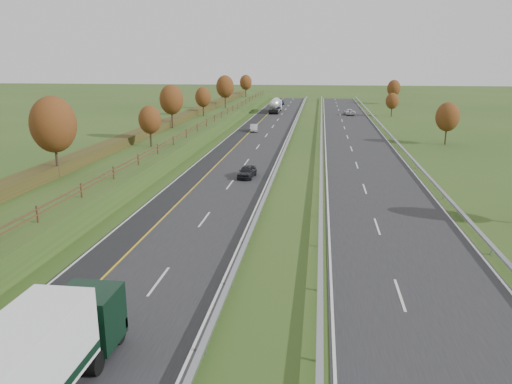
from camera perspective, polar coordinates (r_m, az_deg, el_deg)
ground at (r=71.58m, az=5.21°, el=4.49°), size 400.00×400.00×0.00m
near_carriageway at (r=77.17m, az=-0.61°, el=5.32°), size 10.50×200.00×0.04m
far_carriageway at (r=76.69m, az=11.74°, el=4.95°), size 10.50×200.00×0.04m
hard_shoulder at (r=77.77m, az=-3.36°, el=5.37°), size 3.00×200.00×0.04m
lane_markings at (r=76.44m, az=4.15°, el=5.21°), size 26.75×200.00×0.01m
embankment_left at (r=79.83m, az=-9.95°, el=6.13°), size 12.00×200.00×2.00m
hedge_left at (r=80.23m, az=-11.38°, el=7.22°), size 2.20×180.00×1.10m
fence_left at (r=77.99m, az=-6.91°, el=7.33°), size 0.12×189.06×1.20m
median_barrier_near at (r=76.51m, az=3.64°, el=5.66°), size 0.32×200.00×0.71m
median_barrier_far at (r=76.36m, az=7.48°, el=5.54°), size 0.32×200.00×0.71m
outer_barrier_far at (r=77.27m, az=16.07°, el=5.20°), size 0.32×200.00×0.71m
trees_left at (r=75.91m, az=-10.62°, el=9.74°), size 6.64×164.30×7.66m
trees_far at (r=106.71m, az=17.96°, el=9.55°), size 8.45×118.60×7.12m
road_tanker at (r=127.60m, az=2.23°, el=9.92°), size 2.40×11.22×3.46m
car_dark_near at (r=55.84m, az=-1.03°, el=2.36°), size 1.98×4.14×1.36m
car_silver_mid at (r=92.75m, az=-0.25°, el=7.34°), size 1.80×4.04×1.29m
car_small_far at (r=148.83m, az=2.87°, el=10.17°), size 2.05×4.67×1.34m
car_oncoming at (r=123.00m, az=10.60°, el=8.97°), size 2.92×5.18×1.37m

